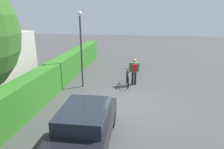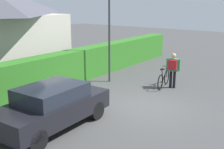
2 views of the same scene
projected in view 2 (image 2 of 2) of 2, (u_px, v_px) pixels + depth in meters
name	position (u px, v px, depth m)	size (l,w,h in m)	color
ground_plane	(143.00, 106.00, 11.23)	(60.00, 60.00, 0.00)	#444444
hedge_row	(58.00, 70.00, 13.71)	(20.48, 0.90, 1.60)	#2E7322
parked_car_near	(52.00, 106.00, 9.19)	(4.02, 1.86, 1.42)	black
bicycle	(164.00, 79.00, 13.66)	(1.75, 0.50, 0.98)	black
person_rider	(173.00, 67.00, 13.37)	(0.42, 0.66, 1.66)	black
street_lamp	(109.00, 25.00, 13.99)	(0.28, 0.28, 4.45)	#38383D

